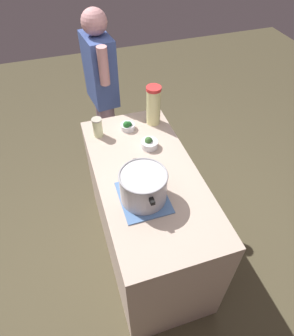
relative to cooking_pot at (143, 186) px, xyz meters
The scene contains 9 objects.
ground_plane 1.07m from the cooking_pot, 23.80° to the right, with size 8.00×8.00×0.00m, color #4E4630.
counter_slab 0.61m from the cooking_pot, 23.80° to the right, with size 1.35×0.65×0.94m, color #BCA593.
dish_cloth 0.10m from the cooking_pot, 26.57° to the right, with size 0.33×0.28×0.01m, color #5277AD.
cooking_pot is the anchor object (origin of this frame).
lemonade_pitcher 0.76m from the cooking_pot, 23.11° to the right, with size 0.11×0.11×0.31m.
mason_jar 0.68m from the cooking_pot, 11.76° to the left, with size 0.07×0.07×0.15m.
broccoli_bowl_front 0.68m from the cooking_pot, ahead, with size 0.11×0.11×0.08m.
broccoli_bowl_center 0.47m from the cooking_pot, 22.52° to the right, with size 0.12×0.12×0.09m.
person_cook 1.27m from the cooking_pot, ahead, with size 0.50×0.24×1.62m.
Camera 1 is at (-1.27, 0.41, 2.35)m, focal length 31.96 mm.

